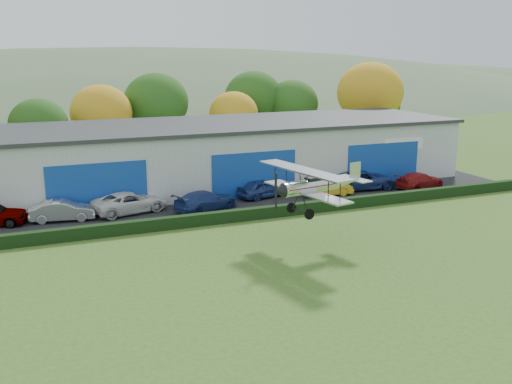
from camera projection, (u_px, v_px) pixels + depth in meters
name	position (u px, v px, depth m)	size (l,w,h in m)	color
ground	(343.00, 325.00, 24.45)	(300.00, 300.00, 0.00)	#345F1E
apron	(235.00, 202.00, 44.42)	(48.00, 9.00, 0.05)	black
hedge	(259.00, 213.00, 40.02)	(46.00, 0.60, 0.80)	black
hangar	(228.00, 152.00, 50.81)	(40.60, 12.60, 5.30)	#B2B7BC
tree_belt	(148.00, 108.00, 59.93)	(75.70, 13.22, 10.12)	#3D2614
distant_hills	(49.00, 148.00, 151.57)	(430.00, 196.00, 56.00)	#4C6642
car_1	(63.00, 211.00, 39.29)	(1.49, 4.27, 1.41)	silver
car_2	(130.00, 202.00, 41.29)	(2.47, 5.35, 1.49)	silver
car_3	(206.00, 200.00, 41.94)	(1.99, 4.88, 1.42)	navy
car_4	(263.00, 188.00, 45.60)	(1.71, 4.24, 1.44)	navy
car_5	(327.00, 187.00, 46.23)	(1.44, 4.12, 1.36)	gold
car_6	(364.00, 180.00, 48.44)	(2.55, 5.54, 1.54)	navy
car_7	(420.00, 180.00, 48.69)	(1.86, 4.58, 1.33)	maroon
biplane	(316.00, 184.00, 33.55)	(6.36, 7.26, 2.70)	silver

